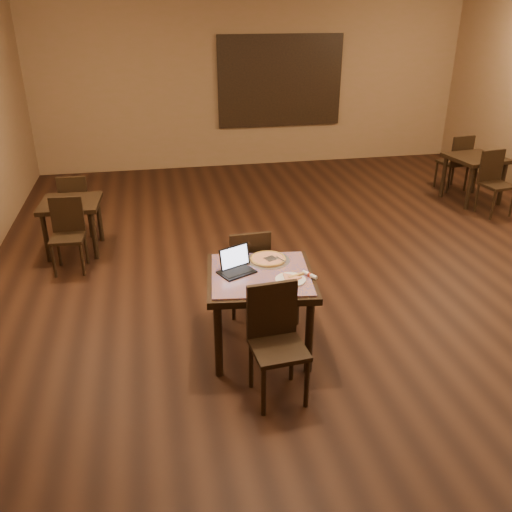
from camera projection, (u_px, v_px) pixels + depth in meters
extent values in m
plane|color=black|center=(337.00, 280.00, 6.20)|extent=(10.00, 10.00, 0.00)
cube|color=#866144|center=(253.00, 84.00, 9.99)|extent=(8.00, 0.02, 3.00)
cube|color=#255A89|center=(280.00, 81.00, 10.03)|extent=(2.20, 0.04, 1.50)
cube|color=black|center=(280.00, 81.00, 10.01)|extent=(2.34, 0.02, 1.64)
cylinder|color=black|center=(218.00, 340.00, 4.48)|extent=(0.07, 0.07, 0.71)
cylinder|color=black|center=(217.00, 295.00, 5.17)|extent=(0.07, 0.07, 0.71)
cylinder|color=black|center=(309.00, 336.00, 4.53)|extent=(0.07, 0.07, 0.71)
cylinder|color=black|center=(296.00, 292.00, 5.22)|extent=(0.07, 0.07, 0.71)
cube|color=black|center=(260.00, 278.00, 4.69)|extent=(1.03, 1.03, 0.06)
cube|color=#1A32AB|center=(260.00, 274.00, 4.68)|extent=(0.94, 0.94, 0.02)
cylinder|color=black|center=(263.00, 392.00, 4.09)|extent=(0.04, 0.04, 0.44)
cylinder|color=black|center=(251.00, 365.00, 4.39)|extent=(0.04, 0.04, 0.44)
cylinder|color=black|center=(307.00, 384.00, 4.18)|extent=(0.04, 0.04, 0.44)
cylinder|color=black|center=(292.00, 358.00, 4.48)|extent=(0.04, 0.04, 0.44)
cube|color=black|center=(279.00, 349.00, 4.18)|extent=(0.44, 0.44, 0.04)
cube|color=black|center=(272.00, 309.00, 4.24)|extent=(0.41, 0.07, 0.47)
cylinder|color=black|center=(258.00, 281.00, 5.72)|extent=(0.04, 0.04, 0.43)
cylinder|color=black|center=(267.00, 297.00, 5.42)|extent=(0.04, 0.04, 0.43)
cylinder|color=black|center=(227.00, 285.00, 5.64)|extent=(0.04, 0.04, 0.43)
cylinder|color=black|center=(234.00, 301.00, 5.34)|extent=(0.04, 0.04, 0.43)
cube|color=black|center=(246.00, 270.00, 5.43)|extent=(0.42, 0.42, 0.04)
cube|color=black|center=(250.00, 255.00, 5.17)|extent=(0.40, 0.06, 0.46)
cube|color=black|center=(237.00, 272.00, 4.68)|extent=(0.36, 0.31, 0.01)
cube|color=black|center=(235.00, 257.00, 4.73)|extent=(0.29, 0.17, 0.20)
cube|color=silver|center=(235.00, 257.00, 4.72)|extent=(0.26, 0.14, 0.17)
cylinder|color=white|center=(290.00, 280.00, 4.55)|extent=(0.26, 0.26, 0.01)
cylinder|color=silver|center=(268.00, 260.00, 4.91)|extent=(0.39, 0.39, 0.01)
cylinder|color=beige|center=(268.00, 259.00, 4.90)|extent=(0.31, 0.31, 0.02)
torus|color=#C08B3D|center=(268.00, 259.00, 4.90)|extent=(0.32, 0.32, 0.02)
cube|color=silver|center=(271.00, 259.00, 4.88)|extent=(0.18, 0.26, 0.01)
cylinder|color=white|center=(310.00, 275.00, 4.61)|extent=(0.11, 0.15, 0.03)
cylinder|color=#A92B14|center=(310.00, 275.00, 4.61)|extent=(0.04, 0.04, 0.04)
cylinder|color=black|center=(469.00, 188.00, 8.17)|extent=(0.07, 0.07, 0.68)
cylinder|color=black|center=(444.00, 177.00, 8.69)|extent=(0.07, 0.07, 0.68)
cylinder|color=black|center=(502.00, 184.00, 8.35)|extent=(0.07, 0.07, 0.68)
cylinder|color=black|center=(475.00, 173.00, 8.88)|extent=(0.07, 0.07, 0.68)
cube|color=black|center=(476.00, 158.00, 8.37)|extent=(0.87, 0.87, 0.06)
cylinder|color=black|center=(493.00, 206.00, 7.82)|extent=(0.04, 0.04, 0.43)
cylinder|color=black|center=(477.00, 198.00, 8.12)|extent=(0.04, 0.04, 0.43)
cylinder|color=black|center=(512.00, 203.00, 7.93)|extent=(0.04, 0.04, 0.43)
cylinder|color=black|center=(495.00, 196.00, 8.22)|extent=(0.04, 0.04, 0.43)
cube|color=black|center=(497.00, 185.00, 7.92)|extent=(0.46, 0.46, 0.04)
cube|color=black|center=(491.00, 165.00, 7.97)|extent=(0.41, 0.10, 0.46)
cylinder|color=black|center=(453.00, 173.00, 9.33)|extent=(0.04, 0.04, 0.43)
cylinder|color=black|center=(466.00, 178.00, 9.04)|extent=(0.04, 0.04, 0.43)
cylinder|color=black|center=(436.00, 174.00, 9.23)|extent=(0.04, 0.04, 0.43)
cylinder|color=black|center=(449.00, 180.00, 8.93)|extent=(0.04, 0.04, 0.43)
cube|color=black|center=(453.00, 163.00, 9.03)|extent=(0.46, 0.46, 0.04)
cube|color=black|center=(462.00, 150.00, 8.77)|extent=(0.41, 0.10, 0.46)
cylinder|color=black|center=(46.00, 238.00, 6.52)|extent=(0.06, 0.06, 0.63)
cylinder|color=black|center=(55.00, 221.00, 7.02)|extent=(0.06, 0.06, 0.63)
cylinder|color=black|center=(94.00, 235.00, 6.59)|extent=(0.06, 0.06, 0.63)
cylinder|color=black|center=(100.00, 218.00, 7.09)|extent=(0.06, 0.06, 0.63)
cube|color=black|center=(70.00, 203.00, 6.67)|extent=(0.74, 0.74, 0.05)
cylinder|color=black|center=(54.00, 262.00, 6.18)|extent=(0.04, 0.04, 0.40)
cylinder|color=black|center=(59.00, 250.00, 6.47)|extent=(0.04, 0.04, 0.40)
cylinder|color=black|center=(82.00, 260.00, 6.22)|extent=(0.04, 0.04, 0.40)
cylinder|color=black|center=(86.00, 249.00, 6.51)|extent=(0.04, 0.04, 0.40)
cube|color=black|center=(67.00, 238.00, 6.25)|extent=(0.39, 0.39, 0.04)
cube|color=black|center=(67.00, 214.00, 6.30)|extent=(0.37, 0.06, 0.42)
cylinder|color=black|center=(93.00, 215.00, 7.53)|extent=(0.04, 0.04, 0.40)
cylinder|color=black|center=(90.00, 223.00, 7.24)|extent=(0.04, 0.04, 0.40)
cylinder|color=black|center=(69.00, 216.00, 7.48)|extent=(0.04, 0.04, 0.40)
cylinder|color=black|center=(65.00, 225.00, 7.20)|extent=(0.04, 0.04, 0.40)
cube|color=black|center=(77.00, 205.00, 7.27)|extent=(0.39, 0.39, 0.04)
cube|color=black|center=(73.00, 192.00, 7.02)|extent=(0.37, 0.06, 0.42)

